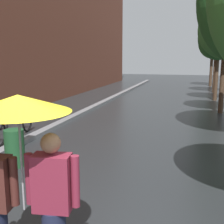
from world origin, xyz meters
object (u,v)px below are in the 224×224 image
(litter_bin, at_px, (15,148))
(street_tree_4, at_px, (217,37))
(parked_bicycle_3, at_px, (13,120))
(street_tree_5, at_px, (213,43))
(couple_under_umbrella, at_px, (21,161))
(street_tree_3, at_px, (219,38))

(litter_bin, bearing_deg, street_tree_4, 72.00)
(parked_bicycle_3, height_order, litter_bin, parked_bicycle_3)
(street_tree_5, relative_size, couple_under_umbrella, 2.43)
(street_tree_3, bearing_deg, parked_bicycle_3, -126.82)
(street_tree_3, relative_size, couple_under_umbrella, 2.30)
(street_tree_4, relative_size, parked_bicycle_3, 4.36)
(parked_bicycle_3, bearing_deg, street_tree_3, 53.18)
(street_tree_5, bearing_deg, street_tree_3, -91.03)
(couple_under_umbrella, bearing_deg, parked_bicycle_3, 125.84)
(street_tree_5, bearing_deg, litter_bin, -103.98)
(street_tree_4, bearing_deg, street_tree_5, 90.03)
(street_tree_3, bearing_deg, couple_under_umbrella, -101.06)
(street_tree_4, xyz_separation_m, litter_bin, (-5.18, -15.95, -3.37))
(street_tree_5, xyz_separation_m, parked_bicycle_3, (-7.12, -18.09, -3.28))
(street_tree_3, distance_m, street_tree_5, 8.79)
(street_tree_3, xyz_separation_m, couple_under_umbrella, (-2.91, -14.91, -2.13))
(street_tree_3, relative_size, street_tree_4, 0.94)
(street_tree_4, xyz_separation_m, parked_bicycle_3, (-7.12, -13.22, -3.42))
(street_tree_3, relative_size, street_tree_5, 0.95)
(street_tree_5, xyz_separation_m, litter_bin, (-5.18, -20.82, -3.23))
(street_tree_3, bearing_deg, street_tree_5, 88.97)
(couple_under_umbrella, bearing_deg, street_tree_5, 82.62)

